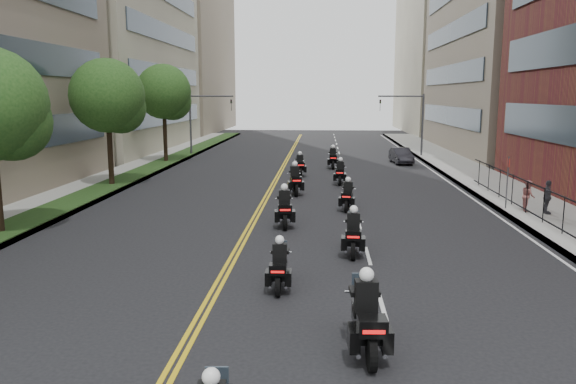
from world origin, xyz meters
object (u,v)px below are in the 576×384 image
object	(u,v)px
motorcycle_9	(333,159)
pedestrian_c	(548,197)
motorcycle_6	(295,181)
pedestrian_b	(528,196)
parked_sedan	(401,156)
motorcycle_4	(284,210)
motorcycle_2	(279,268)
motorcycle_1	(367,320)
motorcycle_7	(340,174)
motorcycle_8	(300,166)
motorcycle_3	(353,235)
motorcycle_5	(348,197)

from	to	relation	value
motorcycle_9	pedestrian_c	world-z (taller)	motorcycle_9
motorcycle_6	pedestrian_b	size ratio (longest dim) A/B	1.70
parked_sedan	pedestrian_b	bearing A→B (deg)	-85.31
motorcycle_4	pedestrian_b	distance (m)	11.63
motorcycle_2	pedestrian_b	bearing A→B (deg)	44.41
motorcycle_1	motorcycle_7	size ratio (longest dim) A/B	1.12
motorcycle_9	motorcycle_7	bearing A→B (deg)	-88.52
motorcycle_8	motorcycle_4	bearing A→B (deg)	-96.63
motorcycle_7	pedestrian_c	distance (m)	12.87
motorcycle_3	motorcycle_4	size ratio (longest dim) A/B	0.95
motorcycle_4	motorcycle_5	size ratio (longest dim) A/B	1.13
motorcycle_9	pedestrian_c	distance (m)	19.19
motorcycle_2	motorcycle_7	bearing A→B (deg)	82.29
motorcycle_6	motorcycle_8	world-z (taller)	motorcycle_6
motorcycle_1	motorcycle_6	xyz separation A→B (m)	(-2.49, 19.61, -0.01)
motorcycle_6	motorcycle_8	size ratio (longest dim) A/B	1.11
motorcycle_8	parked_sedan	xyz separation A→B (m)	(7.95, 7.44, -0.03)
motorcycle_3	motorcycle_1	bearing A→B (deg)	-87.83
motorcycle_4	motorcycle_5	xyz separation A→B (m)	(2.84, 3.58, -0.08)
motorcycle_9	parked_sedan	distance (m)	6.58
motorcycle_4	parked_sedan	world-z (taller)	motorcycle_4
motorcycle_2	motorcycle_3	xyz separation A→B (m)	(2.31, 3.70, 0.07)
motorcycle_1	motorcycle_4	bearing A→B (deg)	98.87
motorcycle_1	motorcycle_9	distance (m)	31.02
motorcycle_1	motorcycle_4	distance (m)	12.08
motorcycle_4	pedestrian_b	size ratio (longest dim) A/B	1.67
motorcycle_3	motorcycle_9	xyz separation A→B (m)	(-0.30, 23.33, 0.03)
pedestrian_c	motorcycle_2	bearing A→B (deg)	137.14
motorcycle_4	motorcycle_6	xyz separation A→B (m)	(0.08, 7.80, 0.02)
motorcycle_4	motorcycle_6	distance (m)	7.80
parked_sedan	motorcycle_2	bearing A→B (deg)	-108.66
motorcycle_5	motorcycle_8	bearing A→B (deg)	110.47
motorcycle_6	pedestrian_b	distance (m)	12.09
motorcycle_1	pedestrian_c	world-z (taller)	motorcycle_1
motorcycle_1	motorcycle_6	world-z (taller)	motorcycle_1
motorcycle_2	motorcycle_5	distance (m)	11.66
motorcycle_2	motorcycle_8	distance (m)	23.03
motorcycle_4	motorcycle_7	size ratio (longest dim) A/B	1.08
motorcycle_1	parked_sedan	size ratio (longest dim) A/B	0.66
motorcycle_1	pedestrian_b	bearing A→B (deg)	56.51
motorcycle_9	pedestrian_b	world-z (taller)	motorcycle_9
motorcycle_4	motorcycle_6	bearing A→B (deg)	83.83
motorcycle_2	pedestrian_c	xyz separation A→B (m)	(11.49, 10.34, 0.31)
motorcycle_7	pedestrian_b	distance (m)	11.99
motorcycle_2	motorcycle_9	size ratio (longest dim) A/B	0.87
motorcycle_1	motorcycle_7	bearing A→B (deg)	86.23
pedestrian_c	motorcycle_8	bearing A→B (deg)	48.11
motorcycle_7	parked_sedan	distance (m)	12.28
motorcycle_3	motorcycle_6	size ratio (longest dim) A/B	0.93
motorcycle_3	parked_sedan	xyz separation A→B (m)	(5.31, 26.78, -0.05)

